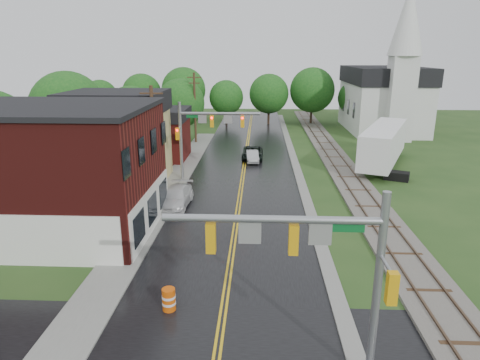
# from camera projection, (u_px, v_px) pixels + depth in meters

# --- Properties ---
(main_road) EXTENTS (10.00, 90.00, 0.02)m
(main_road) POSITION_uv_depth(u_px,v_px,m) (243.00, 172.00, 42.55)
(main_road) COLOR black
(main_road) RESTS_ON ground
(curb_right) EXTENTS (0.80, 70.00, 0.12)m
(curb_right) POSITION_uv_depth(u_px,v_px,m) (294.00, 160.00, 47.10)
(curb_right) COLOR gray
(curb_right) RESTS_ON ground
(sidewalk_left) EXTENTS (2.40, 50.00, 0.12)m
(sidewalk_left) POSITION_uv_depth(u_px,v_px,m) (172.00, 186.00, 38.04)
(sidewalk_left) COLOR gray
(sidewalk_left) RESTS_ON ground
(brick_building) EXTENTS (14.30, 10.30, 8.30)m
(brick_building) POSITION_uv_depth(u_px,v_px,m) (42.00, 170.00, 27.56)
(brick_building) COLOR #4E1310
(brick_building) RESTS_ON ground
(yellow_house) EXTENTS (8.00, 7.00, 6.40)m
(yellow_house) POSITION_uv_depth(u_px,v_px,m) (119.00, 148.00, 38.29)
(yellow_house) COLOR tan
(yellow_house) RESTS_ON ground
(darkred_building) EXTENTS (7.00, 6.00, 4.40)m
(darkred_building) POSITION_uv_depth(u_px,v_px,m) (155.00, 139.00, 47.15)
(darkred_building) COLOR #3F0F0C
(darkred_building) RESTS_ON ground
(church) EXTENTS (10.40, 18.40, 20.00)m
(church) POSITION_uv_depth(u_px,v_px,m) (386.00, 92.00, 62.72)
(church) COLOR silver
(church) RESTS_ON ground
(railroad) EXTENTS (3.20, 80.00, 0.30)m
(railroad) POSITION_uv_depth(u_px,v_px,m) (336.00, 160.00, 46.86)
(railroad) COLOR #59544C
(railroad) RESTS_ON ground
(traffic_signal_near) EXTENTS (7.34, 0.30, 7.20)m
(traffic_signal_near) POSITION_uv_depth(u_px,v_px,m) (316.00, 255.00, 14.17)
(traffic_signal_near) COLOR gray
(traffic_signal_near) RESTS_ON ground
(traffic_signal_far) EXTENTS (7.34, 0.43, 7.20)m
(traffic_signal_far) POSITION_uv_depth(u_px,v_px,m) (204.00, 127.00, 38.41)
(traffic_signal_far) COLOR gray
(traffic_signal_far) RESTS_ON ground
(utility_pole_b) EXTENTS (1.80, 0.28, 9.00)m
(utility_pole_b) POSITION_uv_depth(u_px,v_px,m) (154.00, 140.00, 33.85)
(utility_pole_b) COLOR #382616
(utility_pole_b) RESTS_ON ground
(utility_pole_c) EXTENTS (1.80, 0.28, 9.00)m
(utility_pole_c) POSITION_uv_depth(u_px,v_px,m) (195.00, 107.00, 54.90)
(utility_pole_c) COLOR #382616
(utility_pole_c) RESTS_ON ground
(tree_left_b) EXTENTS (7.60, 7.60, 9.69)m
(tree_left_b) POSITION_uv_depth(u_px,v_px,m) (69.00, 111.00, 43.52)
(tree_left_b) COLOR black
(tree_left_b) RESTS_ON ground
(tree_left_c) EXTENTS (6.00, 6.00, 7.65)m
(tree_left_c) POSITION_uv_depth(u_px,v_px,m) (132.00, 112.00, 51.35)
(tree_left_c) COLOR black
(tree_left_c) RESTS_ON ground
(tree_left_e) EXTENTS (6.40, 6.40, 8.16)m
(tree_left_e) POSITION_uv_depth(u_px,v_px,m) (182.00, 104.00, 56.78)
(tree_left_e) COLOR black
(tree_left_e) RESTS_ON ground
(suv_dark) EXTENTS (2.34, 4.90, 1.35)m
(suv_dark) POSITION_uv_depth(u_px,v_px,m) (253.00, 153.00, 47.59)
(suv_dark) COLOR black
(suv_dark) RESTS_ON ground
(sedan_silver) EXTENTS (1.59, 3.75, 1.21)m
(sedan_silver) POSITION_uv_depth(u_px,v_px,m) (252.00, 156.00, 46.34)
(sedan_silver) COLOR #9FA0A4
(sedan_silver) RESTS_ON ground
(pickup_white) EXTENTS (2.29, 5.16, 1.47)m
(pickup_white) POSITION_uv_depth(u_px,v_px,m) (176.00, 197.00, 32.78)
(pickup_white) COLOR silver
(pickup_white) RESTS_ON ground
(semi_trailer) EXTENTS (8.00, 13.53, 4.17)m
(semi_trailer) POSITION_uv_depth(u_px,v_px,m) (384.00, 143.00, 43.93)
(semi_trailer) COLOR black
(semi_trailer) RESTS_ON ground
(construction_barrel) EXTENTS (0.64, 0.64, 1.09)m
(construction_barrel) POSITION_uv_depth(u_px,v_px,m) (169.00, 300.00, 19.57)
(construction_barrel) COLOR #CD4E09
(construction_barrel) RESTS_ON ground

